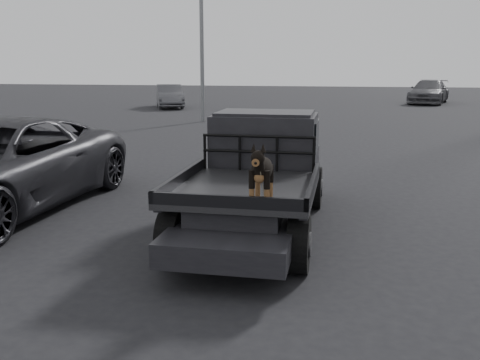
% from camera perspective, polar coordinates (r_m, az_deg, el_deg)
% --- Properties ---
extents(ground, '(120.00, 120.00, 0.00)m').
position_cam_1_polar(ground, '(7.04, -6.37, -9.38)').
color(ground, black).
rests_on(ground, ground).
extents(flatbed_ute, '(2.00, 5.40, 0.92)m').
position_cam_1_polar(flatbed_ute, '(8.48, 1.71, -2.28)').
color(flatbed_ute, black).
rests_on(flatbed_ute, ground).
extents(ute_cab, '(1.72, 1.30, 0.88)m').
position_cam_1_polar(ute_cab, '(9.23, 2.72, 4.59)').
color(ute_cab, black).
rests_on(ute_cab, flatbed_ute).
extents(headache_rack, '(1.80, 0.08, 0.55)m').
position_cam_1_polar(headache_rack, '(8.52, 1.96, 2.84)').
color(headache_rack, black).
rests_on(headache_rack, flatbed_ute).
extents(dog, '(0.32, 0.60, 0.74)m').
position_cam_1_polar(dog, '(6.45, 2.33, 0.64)').
color(dog, black).
rests_on(dog, flatbed_ute).
extents(distant_car_a, '(2.97, 4.48, 1.39)m').
position_cam_1_polar(distant_car_a, '(33.23, -7.52, 8.86)').
color(distant_car_a, '#4A4B50').
rests_on(distant_car_a, ground).
extents(distant_car_b, '(3.56, 5.80, 1.57)m').
position_cam_1_polar(distant_car_b, '(38.75, 19.49, 8.87)').
color(distant_car_b, '#4A4A4F').
rests_on(distant_car_b, ground).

